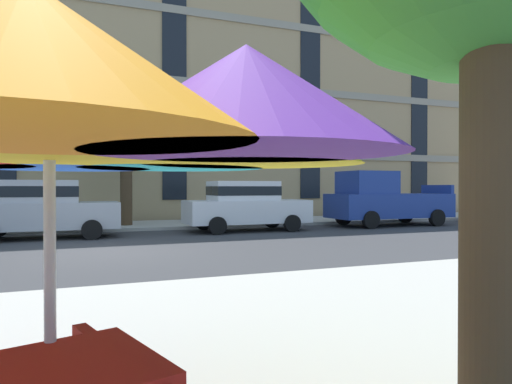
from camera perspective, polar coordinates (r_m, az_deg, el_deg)
The scene contains 8 objects.
ground_plane at distance 11.70m, azimuth -18.28°, elevation -7.13°, with size 120.00×120.00×0.00m, color #38383A.
sidewalk_far at distance 18.45m, azimuth -19.44°, elevation -4.12°, with size 56.00×3.60×0.12m, color #B2ADA3.
apartment_building at distance 27.34m, azimuth -20.11°, elevation 14.18°, with size 41.57×12.08×16.00m.
sedan_silver at distance 15.32m, azimuth -25.26°, elevation -1.76°, with size 4.40×1.98×1.78m.
sedan_white at distance 16.28m, azimuth -1.31°, elevation -1.57°, with size 4.40×1.98×1.78m.
pickup_blue_midblock at distance 19.19m, azimuth 15.80°, elevation -1.03°, with size 5.10×2.12×2.20m.
street_tree_middle at distance 18.23m, azimuth -16.40°, elevation 6.90°, with size 2.33×2.30×5.06m.
patio_umbrella at distance 2.61m, azimuth -24.47°, elevation 8.81°, with size 3.58×3.58×2.25m.
Camera 1 is at (-0.63, -11.58, 1.57)m, focal length 31.97 mm.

